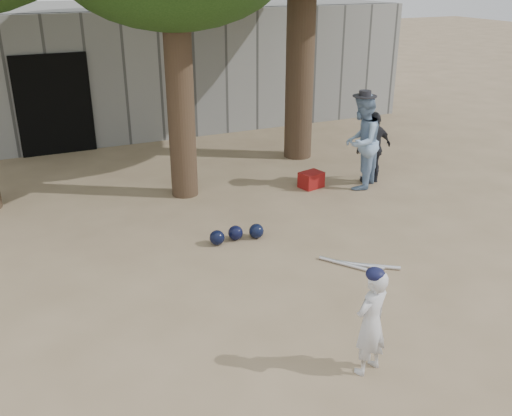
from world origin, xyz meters
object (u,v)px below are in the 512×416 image
boy_player (371,323)px  spectator_blue (361,142)px  red_bag (311,180)px  spectator_dark (374,148)px

boy_player → spectator_blue: size_ratio=0.66×
spectator_blue → red_bag: spectator_blue is taller
spectator_blue → spectator_dark: 0.44m
red_bag → boy_player: bearing=-113.2°
boy_player → red_bag: bearing=-130.2°
boy_player → spectator_blue: spectator_blue is taller
spectator_blue → red_bag: (-0.84, 0.36, -0.74)m
boy_player → spectator_dark: (3.34, 4.72, 0.11)m
spectator_dark → boy_player: bearing=47.7°
boy_player → red_bag: boy_player is taller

